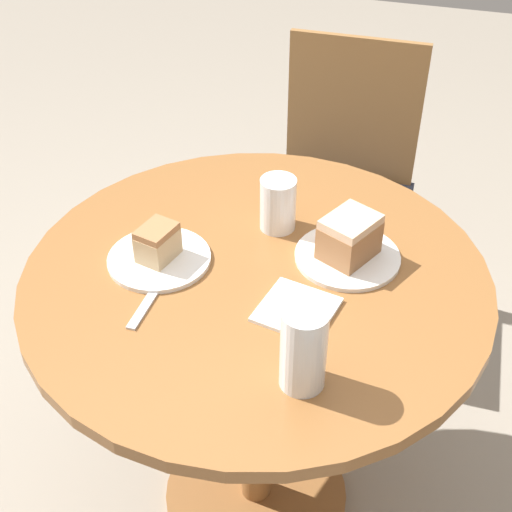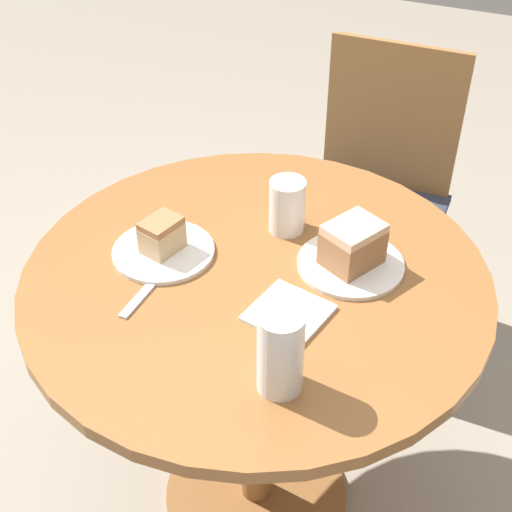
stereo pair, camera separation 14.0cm
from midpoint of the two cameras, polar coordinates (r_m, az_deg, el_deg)
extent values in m
plane|color=gray|center=(2.01, -2.10, -18.65)|extent=(8.00, 8.00, 0.00)
cylinder|color=brown|center=(2.00, -2.11, -18.46)|extent=(0.48, 0.48, 0.03)
cylinder|color=brown|center=(1.70, -2.40, -11.55)|extent=(0.08, 0.08, 0.72)
cylinder|color=brown|center=(1.44, -2.79, -1.83)|extent=(0.94, 0.94, 0.03)
cylinder|color=olive|center=(2.23, -2.02, -3.44)|extent=(0.04, 0.04, 0.41)
cylinder|color=olive|center=(2.17, 8.06, -5.40)|extent=(0.04, 0.04, 0.41)
cylinder|color=olive|center=(2.54, 0.93, 2.64)|extent=(0.04, 0.04, 0.41)
cylinder|color=olive|center=(2.49, 9.76, 1.09)|extent=(0.04, 0.04, 0.41)
cube|color=#2D3342|center=(2.21, 4.46, 3.27)|extent=(0.44, 0.47, 0.03)
cube|color=olive|center=(2.28, 6.05, 11.48)|extent=(0.42, 0.02, 0.47)
cylinder|color=white|center=(1.47, -10.46, -0.32)|extent=(0.21, 0.21, 0.01)
cylinder|color=white|center=(1.46, 4.62, -0.15)|extent=(0.22, 0.22, 0.01)
cube|color=tan|center=(1.45, -10.61, 0.73)|extent=(0.08, 0.09, 0.06)
cube|color=#9E6B42|center=(1.43, -10.78, 1.89)|extent=(0.08, 0.09, 0.01)
cube|color=#9E6B42|center=(1.43, 4.70, 1.15)|extent=(0.13, 0.14, 0.07)
cube|color=beige|center=(1.41, 4.80, 2.64)|extent=(0.12, 0.13, 0.02)
cylinder|color=beige|center=(1.17, 0.34, -8.34)|extent=(0.07, 0.07, 0.11)
cylinder|color=white|center=(1.16, 0.35, -7.58)|extent=(0.08, 0.08, 0.16)
cylinder|color=silver|center=(1.53, -0.91, 3.31)|extent=(0.07, 0.07, 0.07)
cylinder|color=white|center=(1.51, -0.92, 4.10)|extent=(0.08, 0.08, 0.12)
cube|color=white|center=(1.33, 0.28, -4.44)|extent=(0.16, 0.16, 0.01)
cube|color=silver|center=(1.38, -11.54, -3.73)|extent=(0.02, 0.16, 0.00)
camera|label=1|loc=(0.07, -92.86, -2.26)|focal=50.00mm
camera|label=2|loc=(0.07, 87.14, 2.26)|focal=50.00mm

